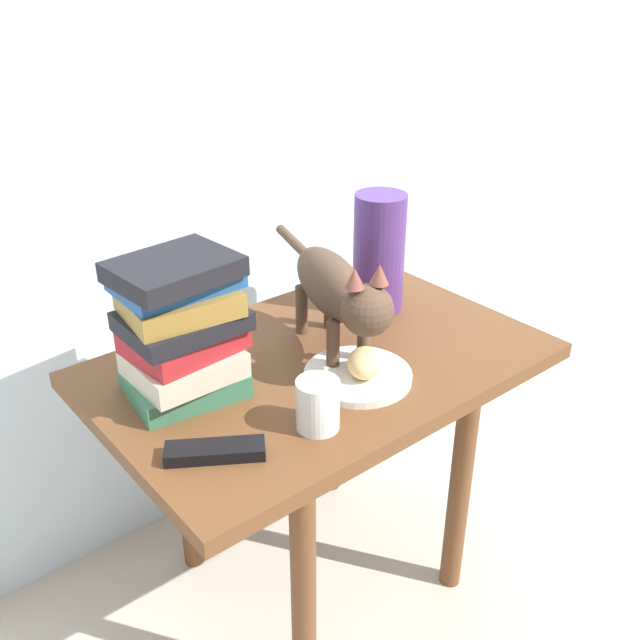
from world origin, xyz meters
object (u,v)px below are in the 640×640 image
(candle_jar, at_px, (318,407))
(side_table, at_px, (320,393))
(plate, at_px, (358,376))
(green_vase, at_px, (379,253))
(tv_remote, at_px, (215,451))
(bread_roll, at_px, (365,363))
(cat, at_px, (337,290))
(book_stack, at_px, (181,329))

(candle_jar, bearing_deg, side_table, 49.74)
(plate, height_order, green_vase, green_vase)
(green_vase, xyz_separation_m, candle_jar, (-0.37, -0.25, -0.09))
(tv_remote, bearing_deg, bread_roll, 35.23)
(side_table, relative_size, bread_roll, 10.32)
(cat, bearing_deg, plate, -107.20)
(plate, relative_size, cat, 0.42)
(plate, xyz_separation_m, cat, (0.03, 0.09, 0.13))
(side_table, height_order, book_stack, book_stack)
(side_table, relative_size, candle_jar, 9.71)
(cat, relative_size, green_vase, 1.86)
(green_vase, bearing_deg, side_table, -158.73)
(cat, relative_size, tv_remote, 3.08)
(candle_jar, height_order, tv_remote, candle_jar)
(bread_roll, bearing_deg, plate, 99.81)
(side_table, xyz_separation_m, bread_roll, (0.01, -0.11, 0.12))
(book_stack, bearing_deg, green_vase, 4.12)
(bread_roll, height_order, green_vase, green_vase)
(side_table, distance_m, cat, 0.21)
(side_table, distance_m, bread_roll, 0.16)
(green_vase, height_order, candle_jar, green_vase)
(candle_jar, distance_m, tv_remote, 0.17)
(green_vase, distance_m, candle_jar, 0.46)
(cat, xyz_separation_m, tv_remote, (-0.34, -0.12, -0.12))
(book_stack, bearing_deg, candle_jar, -63.35)
(tv_remote, bearing_deg, side_table, 55.29)
(green_vase, height_order, tv_remote, green_vase)
(book_stack, bearing_deg, plate, -31.16)
(book_stack, xyz_separation_m, green_vase, (0.48, 0.03, 0.00))
(bread_roll, distance_m, tv_remote, 0.32)
(cat, relative_size, book_stack, 1.85)
(tv_remote, bearing_deg, plate, 37.82)
(book_stack, bearing_deg, side_table, -12.41)
(green_vase, relative_size, tv_remote, 1.66)
(bread_roll, bearing_deg, cat, 76.18)
(tv_remote, bearing_deg, cat, 52.21)
(book_stack, bearing_deg, bread_roll, -33.15)
(plate, distance_m, book_stack, 0.32)
(cat, relative_size, candle_jar, 5.44)
(plate, distance_m, cat, 0.16)
(bread_roll, height_order, book_stack, book_stack)
(plate, height_order, cat, cat)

